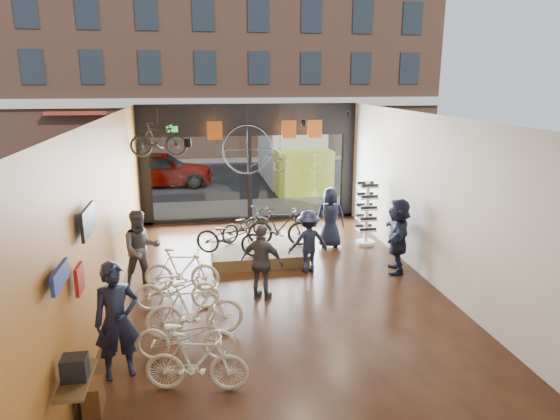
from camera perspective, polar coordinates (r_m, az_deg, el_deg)
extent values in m
cube|color=black|center=(11.15, -0.04, -9.42)|extent=(7.00, 12.00, 0.04)
cube|color=black|center=(10.20, -0.04, 10.68)|extent=(7.00, 12.00, 0.04)
cube|color=#B27D36|center=(10.54, -19.28, -0.62)|extent=(0.04, 12.00, 3.80)
cube|color=beige|center=(11.61, 17.36, 0.90)|extent=(0.04, 12.00, 3.80)
cube|color=beige|center=(5.09, 11.76, -16.73)|extent=(7.00, 0.04, 3.80)
cube|color=#198C26|center=(16.00, -12.24, 9.02)|extent=(0.35, 0.06, 0.18)
cube|color=black|center=(25.50, -5.64, 4.31)|extent=(30.00, 18.00, 0.02)
cube|color=slate|center=(17.89, -3.86, 0.14)|extent=(30.00, 2.40, 0.12)
cube|color=slate|center=(29.43, -6.20, 5.81)|extent=(30.00, 2.00, 0.12)
cube|color=brown|center=(31.68, -6.86, 19.00)|extent=(26.00, 5.00, 14.00)
imported|color=gray|center=(22.41, -13.61, 4.60)|extent=(4.58, 1.84, 1.56)
imported|color=beige|center=(7.83, -9.51, -16.76)|extent=(1.62, 0.74, 0.94)
imported|color=beige|center=(8.61, -10.69, -13.95)|extent=(1.74, 0.86, 0.88)
imported|color=beige|center=(9.25, -9.73, -11.16)|extent=(1.79, 0.60, 1.06)
imported|color=beige|center=(10.38, -11.69, -8.81)|extent=(1.73, 0.71, 0.89)
imported|color=beige|center=(11.18, -11.17, -6.77)|extent=(1.71, 0.76, 0.99)
cube|color=#453420|center=(13.08, -2.57, -4.92)|extent=(2.40, 1.80, 0.30)
imported|color=black|center=(12.42, -5.73, -3.05)|extent=(1.88, 1.26, 0.93)
imported|color=black|center=(13.01, 0.00, -1.95)|extent=(1.76, 0.80, 1.02)
imported|color=black|center=(13.57, -3.95, -1.69)|extent=(1.64, 1.32, 0.84)
imported|color=#161C33|center=(8.24, -18.15, -11.91)|extent=(0.79, 0.64, 1.88)
imported|color=#3F3F44|center=(11.50, -15.58, -4.35)|extent=(1.04, 0.93, 1.78)
imported|color=#3F3F44|center=(10.53, -2.06, -5.99)|extent=(1.03, 0.83, 1.63)
imported|color=#161C33|center=(12.01, 3.25, -3.63)|extent=(1.05, 0.68, 1.53)
imported|color=#161C33|center=(13.84, 5.76, -0.86)|extent=(0.90, 0.66, 1.69)
imported|color=#161C33|center=(12.30, 13.31, -2.86)|extent=(1.08, 1.77, 1.82)
imported|color=black|center=(14.37, -13.72, 7.83)|extent=(1.60, 0.51, 0.95)
cube|color=#CC5919|center=(15.32, -7.47, 8.99)|extent=(0.45, 0.03, 0.55)
cube|color=#CC5919|center=(15.57, 1.04, 9.20)|extent=(0.45, 0.03, 0.55)
cube|color=#CC5919|center=(15.74, 4.01, 9.22)|extent=(0.45, 0.03, 0.55)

